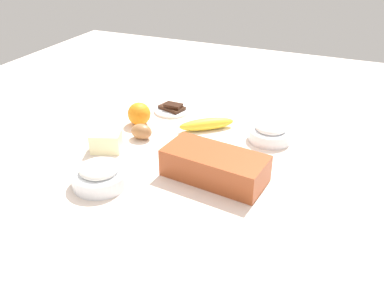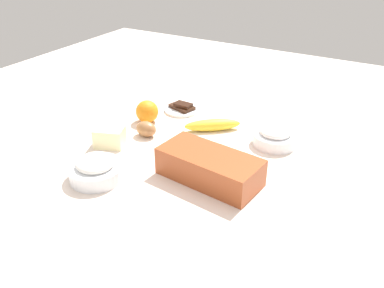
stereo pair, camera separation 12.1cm
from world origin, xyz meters
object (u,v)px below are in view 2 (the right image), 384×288
flour_bowl (96,169)px  egg_near_butter (146,129)px  banana (213,125)px  orange_fruit (147,112)px  loaf_pan (209,166)px  butter_block (110,137)px  chocolate_plate (182,108)px  sugar_bowl (275,136)px

flour_bowl → egg_near_butter: size_ratio=2.14×
egg_near_butter → banana: bearing=40.2°
orange_fruit → loaf_pan: bearing=-30.8°
banana → butter_block: bearing=-132.3°
orange_fruit → chocolate_plate: orange_fruit is taller
sugar_bowl → egg_near_butter: bearing=-158.1°
chocolate_plate → flour_bowl: bearing=-86.8°
sugar_bowl → egg_near_butter: sugar_bowl is taller
butter_block → loaf_pan: bearing=-2.1°
sugar_bowl → banana: bearing=-177.2°
flour_bowl → sugar_bowl: (0.36, 0.43, -0.00)m
banana → egg_near_butter: 0.22m
flour_bowl → chocolate_plate: 0.50m
loaf_pan → chocolate_plate: size_ratio=2.26×
flour_bowl → orange_fruit: size_ratio=1.89×
chocolate_plate → butter_block: bearing=-100.3°
sugar_bowl → chocolate_plate: bearing=169.2°
orange_fruit → chocolate_plate: size_ratio=0.61×
egg_near_butter → flour_bowl: bearing=-84.2°
egg_near_butter → butter_block: bearing=-119.2°
loaf_pan → flour_bowl: loaf_pan is taller
orange_fruit → butter_block: bearing=-90.8°
sugar_bowl → banana: sugar_bowl is taller
flour_bowl → loaf_pan: bearing=29.0°
sugar_bowl → chocolate_plate: size_ratio=1.07×
loaf_pan → sugar_bowl: (0.09, 0.28, -0.01)m
orange_fruit → chocolate_plate: (0.06, 0.14, -0.03)m
flour_bowl → butter_block: (-0.09, 0.16, -0.00)m
loaf_pan → butter_block: size_ratio=3.26×
banana → orange_fruit: size_ratio=2.40×
orange_fruit → egg_near_butter: size_ratio=1.13×
sugar_bowl → egg_near_butter: 0.42m
butter_block → chocolate_plate: 0.34m
loaf_pan → banana: 0.30m
loaf_pan → chocolate_plate: 0.46m
loaf_pan → sugar_bowl: 0.29m
banana → orange_fruit: orange_fruit is taller
butter_block → egg_near_butter: size_ratio=1.29×
butter_block → sugar_bowl: bearing=30.7°
loaf_pan → orange_fruit: (-0.36, 0.21, -0.00)m
chocolate_plate → banana: bearing=-26.2°
loaf_pan → butter_block: (-0.36, 0.01, -0.01)m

